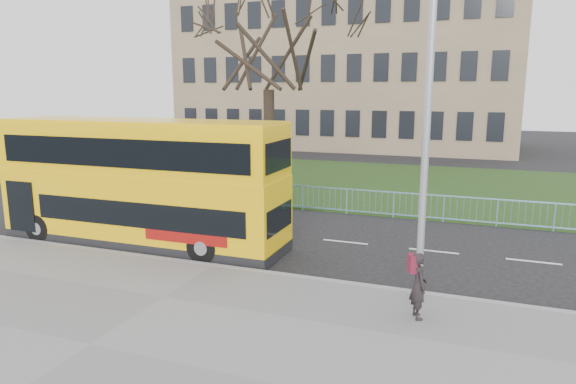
{
  "coord_description": "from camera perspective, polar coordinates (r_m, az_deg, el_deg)",
  "views": [
    {
      "loc": [
        7.19,
        -14.39,
        5.22
      ],
      "look_at": [
        1.42,
        1.0,
        1.95
      ],
      "focal_mm": 32.0,
      "sensor_mm": 36.0,
      "label": 1
    }
  ],
  "objects": [
    {
      "name": "ground",
      "position": [
        16.91,
        -5.73,
        -6.8
      ],
      "size": [
        120.0,
        120.0,
        0.0
      ],
      "primitive_type": "plane",
      "color": "black",
      "rests_on": "ground"
    },
    {
      "name": "yellow_bus",
      "position": [
        18.03,
        -16.04,
        1.34
      ],
      "size": [
        10.05,
        2.45,
        4.21
      ],
      "rotation": [
        0.0,
        0.0,
        0.0
      ],
      "color": "yellow",
      "rests_on": "ground"
    },
    {
      "name": "guard_railing",
      "position": [
        22.67,
        1.63,
        -0.65
      ],
      "size": [
        40.0,
        0.12,
        1.1
      ],
      "primitive_type": null,
      "color": "#6EA6C5",
      "rests_on": "ground"
    },
    {
      "name": "bare_tree",
      "position": [
        26.45,
        -2.16,
        13.45
      ],
      "size": [
        8.63,
        8.63,
        12.33
      ],
      "primitive_type": null,
      "color": "black",
      "rests_on": "grass_verge"
    },
    {
      "name": "street_lamp",
      "position": [
        12.47,
        14.8,
        10.46
      ],
      "size": [
        1.94,
        0.41,
        9.14
      ],
      "rotation": [
        0.0,
        0.0,
        -0.12
      ],
      "color": "#969A9F",
      "rests_on": "pavement"
    },
    {
      "name": "kerb",
      "position": [
        15.59,
        -8.28,
        -8.17
      ],
      "size": [
        80.0,
        0.2,
        0.14
      ],
      "primitive_type": "cube",
      "color": "gray",
      "rests_on": "ground"
    },
    {
      "name": "grass_verge",
      "position": [
        30.03,
        6.41,
        1.24
      ],
      "size": [
        80.0,
        15.4,
        0.08
      ],
      "primitive_type": "cube",
      "color": "#1E3814",
      "rests_on": "ground"
    },
    {
      "name": "pavement",
      "position": [
        11.7,
        -21.09,
        -15.76
      ],
      "size": [
        80.0,
        10.5,
        0.12
      ],
      "primitive_type": "cube",
      "color": "slate",
      "rests_on": "ground"
    },
    {
      "name": "pedestrian",
      "position": [
        12.14,
        14.29,
        -10.05
      ],
      "size": [
        0.57,
        0.66,
        1.54
      ],
      "primitive_type": "imported",
      "rotation": [
        0.0,
        0.0,
        2.0
      ],
      "color": "black",
      "rests_on": "pavement"
    },
    {
      "name": "civic_building",
      "position": [
        50.9,
        6.89,
        13.17
      ],
      "size": [
        30.0,
        15.0,
        14.0
      ],
      "primitive_type": "cube",
      "color": "#79694C",
      "rests_on": "ground"
    }
  ]
}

